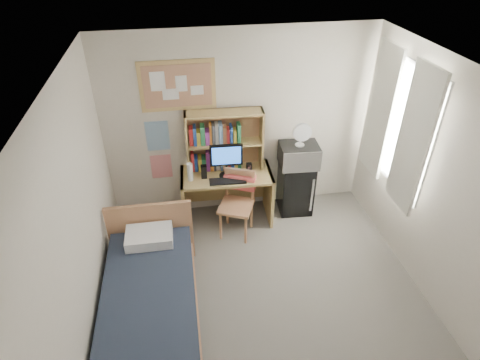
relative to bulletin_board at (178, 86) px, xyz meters
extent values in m
cube|color=slate|center=(0.78, -2.08, -1.93)|extent=(3.60, 4.20, 0.02)
cube|color=white|center=(0.78, -2.08, 0.68)|extent=(3.60, 4.20, 0.02)
cube|color=beige|center=(0.78, 0.02, -0.62)|extent=(3.60, 0.04, 2.60)
cube|color=beige|center=(-1.02, -2.08, -0.62)|extent=(0.04, 4.20, 2.60)
cube|color=beige|center=(2.58, -2.08, -0.62)|extent=(0.04, 4.20, 2.60)
cube|color=white|center=(2.53, -0.88, -0.32)|extent=(0.10, 1.40, 1.70)
cube|color=silver|center=(2.50, -1.28, -0.32)|extent=(0.04, 0.55, 1.70)
cube|color=silver|center=(2.50, -0.48, -0.32)|extent=(0.04, 0.55, 1.70)
cube|color=#A97859|center=(0.00, 0.00, 0.00)|extent=(0.94, 0.03, 0.64)
cube|color=#27679E|center=(-0.32, 0.01, -0.67)|extent=(0.30, 0.01, 0.42)
cube|color=red|center=(-0.32, 0.01, -1.14)|extent=(0.28, 0.01, 0.36)
cube|color=tan|center=(0.54, -0.31, -1.54)|extent=(1.26, 0.67, 0.77)
cube|color=tan|center=(0.62, -0.65, -1.46)|extent=(0.61, 0.61, 0.93)
cube|color=black|center=(1.56, -0.24, -1.53)|extent=(0.49, 0.49, 0.78)
cube|color=#1A202E|center=(-0.50, -1.97, -1.65)|extent=(1.00, 1.96, 0.53)
cube|color=tan|center=(0.55, -0.16, -0.74)|extent=(1.03, 0.31, 0.83)
cube|color=black|center=(0.54, -0.37, -0.92)|extent=(0.43, 0.05, 0.46)
cube|color=black|center=(0.53, -0.51, -1.14)|extent=(0.49, 0.18, 0.02)
cube|color=black|center=(0.24, -0.36, -1.06)|extent=(0.08, 0.08, 0.18)
cube|color=black|center=(0.84, -0.39, -1.07)|extent=(0.07, 0.07, 0.17)
cylinder|color=white|center=(0.06, -0.39, -1.03)|extent=(0.08, 0.08, 0.25)
cube|color=#EB5E59|center=(0.70, -0.46, -1.20)|extent=(0.43, 0.29, 0.20)
cube|color=silver|center=(1.55, -0.26, -0.99)|extent=(0.55, 0.43, 0.30)
cylinder|color=white|center=(1.55, -0.26, -0.68)|extent=(0.26, 0.26, 0.31)
cube|color=white|center=(-0.49, -1.22, -1.32)|extent=(0.53, 0.38, 0.13)
camera|label=1|loc=(-0.05, -4.81, 1.77)|focal=30.00mm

